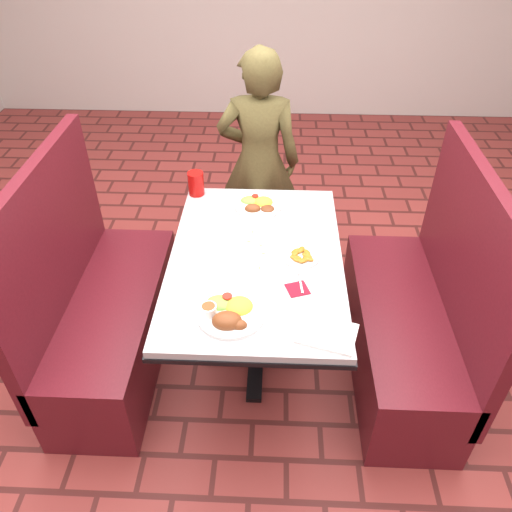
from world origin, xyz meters
name	(u,v)px	position (x,y,z in m)	size (l,w,h in m)	color
dining_table	(256,272)	(0.00, 0.00, 0.65)	(0.81, 1.21, 0.75)	#AFB2B4
booth_bench_left	(104,315)	(-0.80, 0.00, 0.33)	(0.47, 1.20, 1.17)	#5A141D
booth_bench_right	(411,324)	(0.80, 0.00, 0.33)	(0.47, 1.20, 1.17)	#5A141D
diner_person	(259,162)	(-0.02, 1.00, 0.71)	(0.52, 0.34, 1.42)	brown
near_dinner_plate	(229,310)	(-0.09, -0.39, 0.78)	(0.28, 0.28, 0.09)	white
far_dinner_plate	(258,203)	(-0.01, 0.42, 0.77)	(0.25, 0.25, 0.06)	white
plantain_plate	(301,256)	(0.21, -0.01, 0.76)	(0.17, 0.17, 0.03)	white
maroon_napkin	(297,289)	(0.19, -0.22, 0.75)	(0.09, 0.09, 0.00)	maroon
spoon_utensil	(301,283)	(0.20, -0.19, 0.75)	(0.01, 0.13, 0.00)	silver
red_tumbler	(196,183)	(-0.35, 0.54, 0.82)	(0.09, 0.09, 0.13)	#B80E0C
paper_napkin	(327,334)	(0.30, -0.48, 0.76)	(0.22, 0.17, 0.01)	white
knife_utensil	(228,310)	(-0.10, -0.37, 0.76)	(0.01, 0.15, 0.00)	silver
fork_utensil	(241,306)	(-0.05, -0.35, 0.76)	(0.01, 0.15, 0.00)	#B8B8BC
lettuce_shreds	(265,248)	(0.04, 0.06, 0.75)	(0.28, 0.32, 0.00)	#88BE4C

